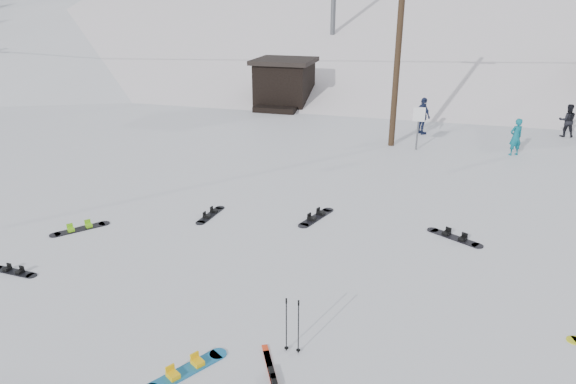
# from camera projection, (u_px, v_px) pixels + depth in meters

# --- Properties ---
(ground) EXTENTS (200.00, 200.00, 0.00)m
(ground) POSITION_uv_depth(u_px,v_px,m) (229.00, 315.00, 10.73)
(ground) COLOR white
(ground) RESTS_ON ground
(ski_slope) EXTENTS (60.00, 85.24, 65.97)m
(ski_slope) POSITION_uv_depth(u_px,v_px,m) (400.00, 150.00, 64.33)
(ski_slope) COLOR white
(ski_slope) RESTS_ON ground
(ridge_left) EXTENTS (47.54, 95.03, 58.38)m
(ridge_left) POSITION_uv_depth(u_px,v_px,m) (116.00, 135.00, 67.02)
(ridge_left) COLOR white
(ridge_left) RESTS_ON ground
(treeline_left) EXTENTS (20.00, 64.00, 10.00)m
(treeline_left) POSITION_uv_depth(u_px,v_px,m) (77.00, 56.00, 55.36)
(treeline_left) COLOR black
(treeline_left) RESTS_ON ground
(treeline_crest) EXTENTS (50.00, 6.00, 10.00)m
(treeline_crest) POSITION_uv_depth(u_px,v_px,m) (420.00, 33.00, 87.77)
(treeline_crest) COLOR black
(treeline_crest) RESTS_ON ski_slope
(utility_pole) EXTENTS (2.00, 0.26, 9.00)m
(utility_pole) POSITION_uv_depth(u_px,v_px,m) (399.00, 35.00, 21.06)
(utility_pole) COLOR #3A2819
(utility_pole) RESTS_ON ground
(trail_sign) EXTENTS (0.50, 0.09, 1.85)m
(trail_sign) POSITION_uv_depth(u_px,v_px,m) (419.00, 121.00, 21.63)
(trail_sign) COLOR #595B60
(trail_sign) RESTS_ON ground
(lift_hut) EXTENTS (3.40, 4.10, 2.75)m
(lift_hut) POSITION_uv_depth(u_px,v_px,m) (284.00, 83.00, 30.29)
(lift_hut) COLOR black
(lift_hut) RESTS_ON ground
(hero_snowboard) EXTENTS (1.05, 1.50, 0.12)m
(hero_snowboard) POSITION_uv_depth(u_px,v_px,m) (186.00, 370.00, 9.11)
(hero_snowboard) COLOR #1B75B1
(hero_snowboard) RESTS_ON ground
(hero_skis) EXTENTS (1.00, 1.75, 0.10)m
(hero_skis) POSITION_uv_depth(u_px,v_px,m) (273.00, 379.00, 8.91)
(hero_skis) COLOR red
(hero_skis) RESTS_ON ground
(ski_poles) EXTENTS (0.31, 0.08, 1.14)m
(ski_poles) POSITION_uv_depth(u_px,v_px,m) (292.00, 325.00, 9.43)
(ski_poles) COLOR black
(ski_poles) RESTS_ON ground
(board_scatter_a) EXTENTS (1.33, 0.31, 0.09)m
(board_scatter_a) POSITION_uv_depth(u_px,v_px,m) (14.00, 271.00, 12.37)
(board_scatter_a) COLOR black
(board_scatter_a) RESTS_ON ground
(board_scatter_b) EXTENTS (0.39, 1.49, 0.10)m
(board_scatter_b) POSITION_uv_depth(u_px,v_px,m) (210.00, 215.00, 15.54)
(board_scatter_b) COLOR black
(board_scatter_b) RESTS_ON ground
(board_scatter_c) EXTENTS (1.17, 1.36, 0.12)m
(board_scatter_c) POSITION_uv_depth(u_px,v_px,m) (80.00, 229.00, 14.61)
(board_scatter_c) COLOR black
(board_scatter_c) RESTS_ON ground
(board_scatter_d) EXTENTS (1.48, 0.99, 0.12)m
(board_scatter_d) POSITION_uv_depth(u_px,v_px,m) (454.00, 237.00, 14.09)
(board_scatter_d) COLOR black
(board_scatter_d) RESTS_ON ground
(board_scatter_f) EXTENTS (0.77, 1.65, 0.12)m
(board_scatter_f) POSITION_uv_depth(u_px,v_px,m) (316.00, 217.00, 15.36)
(board_scatter_f) COLOR black
(board_scatter_f) RESTS_ON ground
(skier_teal) EXTENTS (0.67, 0.61, 1.55)m
(skier_teal) POSITION_uv_depth(u_px,v_px,m) (516.00, 137.00, 21.11)
(skier_teal) COLOR #0B6575
(skier_teal) RESTS_ON ground
(skier_dark) EXTENTS (0.77, 0.61, 1.53)m
(skier_dark) POSITION_uv_depth(u_px,v_px,m) (567.00, 120.00, 23.88)
(skier_dark) COLOR black
(skier_dark) RESTS_ON ground
(skier_navy) EXTENTS (0.97, 1.07, 1.74)m
(skier_navy) POSITION_uv_depth(u_px,v_px,m) (423.00, 116.00, 24.28)
(skier_navy) COLOR #1D2649
(skier_navy) RESTS_ON ground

